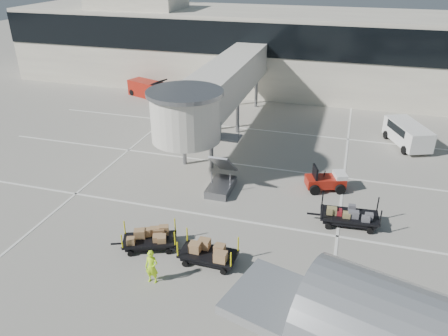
{
  "coord_description": "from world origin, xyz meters",
  "views": [
    {
      "loc": [
        5.68,
        -18.12,
        13.61
      ],
      "look_at": [
        -0.98,
        4.29,
        2.0
      ],
      "focal_mm": 35.0,
      "sensor_mm": 36.0,
      "label": 1
    }
  ],
  "objects_px": {
    "baggage_tug": "(326,181)",
    "box_cart_near": "(208,254)",
    "suitcase_cart": "(347,216)",
    "minivan": "(407,132)",
    "belt_loader": "(147,89)",
    "ground_worker": "(152,267)",
    "box_cart_far": "(151,239)"
  },
  "relations": [
    {
      "from": "baggage_tug",
      "to": "box_cart_near",
      "type": "xyz_separation_m",
      "value": [
        -4.86,
        -9.08,
        -0.07
      ]
    },
    {
      "from": "suitcase_cart",
      "to": "minivan",
      "type": "relative_size",
      "value": 0.79
    },
    {
      "from": "suitcase_cart",
      "to": "belt_loader",
      "type": "bearing_deg",
      "value": 133.69
    },
    {
      "from": "suitcase_cart",
      "to": "belt_loader",
      "type": "height_order",
      "value": "belt_loader"
    },
    {
      "from": "baggage_tug",
      "to": "box_cart_near",
      "type": "relative_size",
      "value": 0.79
    },
    {
      "from": "suitcase_cart",
      "to": "box_cart_near",
      "type": "distance_m",
      "value": 8.27
    },
    {
      "from": "suitcase_cart",
      "to": "ground_worker",
      "type": "height_order",
      "value": "ground_worker"
    },
    {
      "from": "box_cart_near",
      "to": "belt_loader",
      "type": "relative_size",
      "value": 0.74
    },
    {
      "from": "box_cart_near",
      "to": "baggage_tug",
      "type": "bearing_deg",
      "value": 62.73
    },
    {
      "from": "box_cart_near",
      "to": "box_cart_far",
      "type": "height_order",
      "value": "box_cart_near"
    },
    {
      "from": "ground_worker",
      "to": "box_cart_far",
      "type": "bearing_deg",
      "value": 114.53
    },
    {
      "from": "minivan",
      "to": "box_cart_near",
      "type": "bearing_deg",
      "value": -142.44
    },
    {
      "from": "belt_loader",
      "to": "suitcase_cart",
      "type": "bearing_deg",
      "value": -21.34
    },
    {
      "from": "suitcase_cart",
      "to": "ground_worker",
      "type": "bearing_deg",
      "value": -143.0
    },
    {
      "from": "ground_worker",
      "to": "baggage_tug",
      "type": "bearing_deg",
      "value": 56.37
    },
    {
      "from": "box_cart_near",
      "to": "belt_loader",
      "type": "bearing_deg",
      "value": 122.32
    },
    {
      "from": "suitcase_cart",
      "to": "box_cart_near",
      "type": "height_order",
      "value": "suitcase_cart"
    },
    {
      "from": "suitcase_cart",
      "to": "box_cart_far",
      "type": "distance_m",
      "value": 10.76
    },
    {
      "from": "ground_worker",
      "to": "minivan",
      "type": "bearing_deg",
      "value": 56.82
    },
    {
      "from": "minivan",
      "to": "baggage_tug",
      "type": "bearing_deg",
      "value": -143.69
    },
    {
      "from": "suitcase_cart",
      "to": "box_cart_near",
      "type": "xyz_separation_m",
      "value": [
        -6.32,
        -5.34,
        -0.01
      ]
    },
    {
      "from": "baggage_tug",
      "to": "belt_loader",
      "type": "xyz_separation_m",
      "value": [
        -19.59,
        15.02,
        0.21
      ]
    },
    {
      "from": "baggage_tug",
      "to": "box_cart_near",
      "type": "distance_m",
      "value": 10.3
    },
    {
      "from": "minivan",
      "to": "belt_loader",
      "type": "xyz_separation_m",
      "value": [
        -24.95,
        6.0,
        -0.26
      ]
    },
    {
      "from": "suitcase_cart",
      "to": "minivan",
      "type": "height_order",
      "value": "minivan"
    },
    {
      "from": "minivan",
      "to": "belt_loader",
      "type": "relative_size",
      "value": 1.08
    },
    {
      "from": "baggage_tug",
      "to": "minivan",
      "type": "distance_m",
      "value": 10.51
    },
    {
      "from": "box_cart_far",
      "to": "suitcase_cart",
      "type": "bearing_deg",
      "value": 6.17
    },
    {
      "from": "baggage_tug",
      "to": "suitcase_cart",
      "type": "distance_m",
      "value": 4.01
    },
    {
      "from": "box_cart_near",
      "to": "minivan",
      "type": "xyz_separation_m",
      "value": [
        10.21,
        18.11,
        0.54
      ]
    },
    {
      "from": "baggage_tug",
      "to": "minivan",
      "type": "xyz_separation_m",
      "value": [
        5.35,
        9.03,
        0.46
      ]
    },
    {
      "from": "box_cart_far",
      "to": "belt_loader",
      "type": "height_order",
      "value": "belt_loader"
    }
  ]
}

